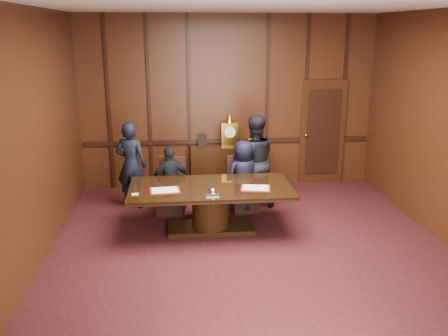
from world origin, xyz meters
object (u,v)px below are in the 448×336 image
(witness_left, at_px, (131,165))
(witness_right, at_px, (254,161))
(signatory_left, at_px, (171,181))
(conference_table, at_px, (211,201))
(sideboard, at_px, (229,165))
(signatory_right, at_px, (244,176))

(witness_left, distance_m, witness_right, 2.24)
(witness_left, bearing_deg, signatory_left, 168.39)
(conference_table, relative_size, signatory_left, 2.13)
(sideboard, xyz_separation_m, witness_left, (-1.91, -0.92, 0.32))
(sideboard, bearing_deg, witness_left, -154.20)
(conference_table, bearing_deg, witness_left, 137.77)
(sideboard, distance_m, signatory_right, 1.37)
(signatory_left, xyz_separation_m, witness_left, (-0.71, 0.44, 0.19))
(signatory_left, bearing_deg, sideboard, -146.21)
(signatory_right, bearing_deg, signatory_left, -19.56)
(signatory_left, bearing_deg, signatory_right, 165.10)
(sideboard, distance_m, conference_table, 2.23)
(witness_left, height_order, witness_right, witness_right)
(signatory_right, bearing_deg, witness_left, -31.82)
(signatory_left, xyz_separation_m, witness_right, (1.52, 0.27, 0.24))
(signatory_left, distance_m, signatory_right, 1.30)
(conference_table, height_order, signatory_left, signatory_left)
(sideboard, height_order, conference_table, sideboard)
(sideboard, height_order, signatory_left, sideboard)
(signatory_left, relative_size, signatory_right, 0.94)
(sideboard, distance_m, witness_right, 1.20)
(sideboard, xyz_separation_m, signatory_left, (-1.20, -1.36, 0.13))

